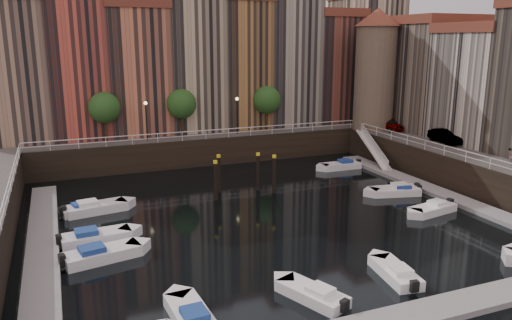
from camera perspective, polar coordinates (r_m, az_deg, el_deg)
name	(u,v)px	position (r m, az deg, el deg)	size (l,w,h in m)	color
ground	(264,213)	(39.73, 0.93, -6.03)	(200.00, 200.00, 0.00)	black
quay_far	(184,136)	(63.31, -8.27, 2.68)	(80.00, 20.00, 3.00)	black
dock_left	(43,246)	(35.99, -23.21, -9.04)	(2.00, 28.00, 0.35)	gray
dock_right	(436,191)	(47.34, 19.84, -3.39)	(2.00, 28.00, 0.35)	gray
dock_near	(401,319)	(26.30, 16.19, -17.07)	(30.00, 2.00, 0.35)	gray
mountains	(115,60)	(145.47, -15.83, 10.98)	(145.00, 100.00, 18.00)	#2D382D
far_terrace	(213,60)	(60.70, -4.90, 11.30)	(48.70, 10.30, 17.50)	#9A7862
right_terrace	(491,78)	(56.27, 25.31, 8.46)	(9.30, 24.30, 14.00)	#706455
corner_tower	(375,68)	(60.03, 13.47, 10.23)	(5.20, 5.20, 13.80)	#6B5B4C
promenade_trees	(188,104)	(54.71, -7.83, 6.38)	(21.20, 3.20, 5.20)	black
street_lamps	(193,111)	(53.93, -7.20, 5.56)	(10.36, 0.36, 4.18)	black
railings	(242,153)	(43.03, -1.58, 0.76)	(36.08, 34.04, 0.52)	white
gangway	(373,147)	(55.78, 13.22, 1.42)	(2.78, 8.32, 3.73)	white
mooring_pilings	(242,176)	(44.01, -1.61, -1.82)	(5.79, 2.30, 3.78)	black
boat_left_1	(101,254)	(32.92, -17.34, -10.27)	(5.01, 2.67, 1.12)	white
boat_left_2	(95,237)	(35.74, -17.97, -8.39)	(4.88, 2.10, 1.10)	white
boat_left_3	(95,208)	(41.62, -17.95, -5.24)	(5.05, 2.53, 1.13)	white
boat_left_4	(87,209)	(41.79, -18.75, -5.30)	(4.43, 2.45, 0.99)	white
boat_right_1	(433,209)	(42.01, 19.62, -5.27)	(4.43, 2.26, 0.99)	white
boat_right_2	(397,191)	(45.74, 15.81, -3.45)	(4.49, 2.54, 1.01)	white
boat_right_3	(395,190)	(45.91, 15.64, -3.36)	(4.66, 2.30, 1.05)	white
boat_right_4	(341,165)	(53.64, 9.74, -0.62)	(4.49, 1.73, 1.03)	white
boat_near_0	(192,317)	(25.36, -7.35, -17.38)	(1.88, 4.55, 1.03)	white
boat_near_1	(313,294)	(27.28, 6.58, -15.01)	(2.93, 4.33, 0.98)	white
boat_near_2	(396,273)	(30.40, 15.69, -12.32)	(2.07, 4.28, 0.96)	white
car_a	(388,125)	(59.95, 14.90, 3.91)	(1.69, 4.21, 1.43)	gray
car_b	(446,137)	(54.09, 20.85, 2.45)	(1.51, 4.34, 1.43)	gray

